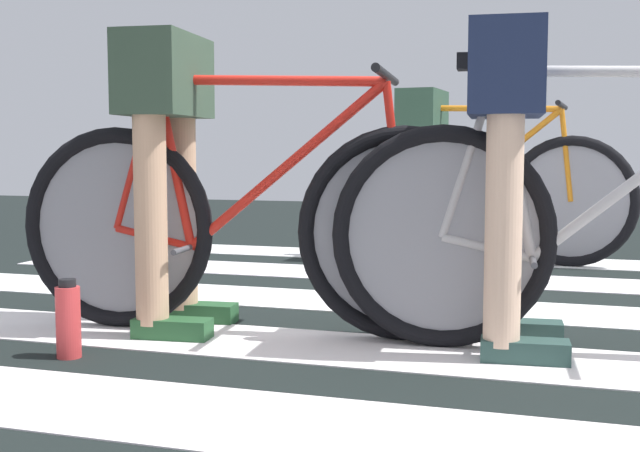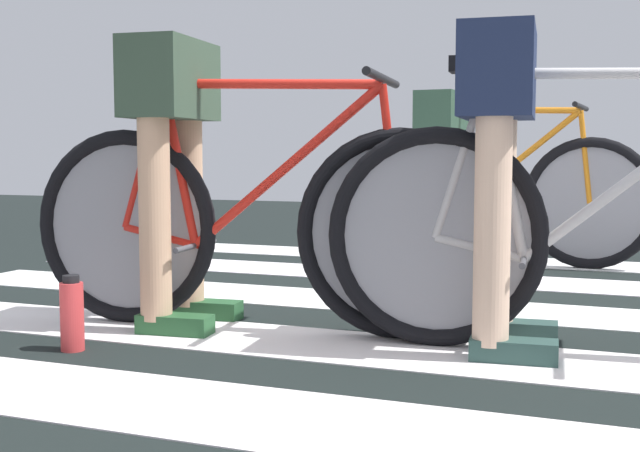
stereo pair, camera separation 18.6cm
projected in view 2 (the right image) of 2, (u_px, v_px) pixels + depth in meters
ground at (482, 346)px, 2.70m from camera, size 18.00×14.00×0.02m
crosswalk_markings at (488, 331)px, 2.87m from camera, size 5.45×4.22×0.00m
bicycle_1_of_3 at (255, 223)px, 2.86m from camera, size 1.73×0.52×0.93m
cyclist_1_of_3 at (173, 143)px, 2.91m from camera, size 0.35×0.43×1.03m
bicycle_2_of_3 at (600, 233)px, 2.48m from camera, size 1.73×0.52×0.93m
cyclist_2_of_3 at (499, 144)px, 2.54m from camera, size 0.34×0.43×1.02m
bicycle_3_of_3 at (495, 196)px, 4.59m from camera, size 1.74×0.52×0.93m
cyclist_3_of_3 at (442, 152)px, 4.70m from camera, size 0.33×0.42×0.98m
water_bottle at (72, 315)px, 2.59m from camera, size 0.07×0.07×0.24m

